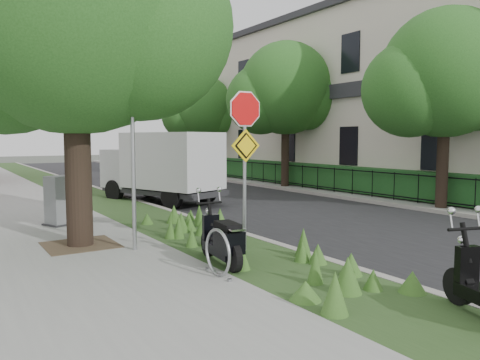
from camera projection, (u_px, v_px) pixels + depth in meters
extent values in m
plane|color=#4C5147|center=(319.00, 253.00, 9.44)|extent=(120.00, 120.00, 0.00)
cube|color=gray|center=(18.00, 206.00, 15.52)|extent=(3.50, 60.00, 0.12)
cube|color=#2C481F|center=(101.00, 200.00, 17.01)|extent=(2.00, 60.00, 0.12)
cube|color=#9E9991|center=(127.00, 198.00, 17.54)|extent=(0.20, 60.00, 0.13)
cube|color=black|center=(209.00, 194.00, 19.43)|extent=(7.00, 60.00, 0.01)
cube|color=#9E9991|center=(276.00, 188.00, 21.31)|extent=(0.20, 60.00, 0.13)
cube|color=gray|center=(305.00, 186.00, 22.23)|extent=(3.20, 60.00, 0.12)
cylinder|color=black|center=(77.00, 136.00, 9.42)|extent=(0.52, 0.52, 4.48)
sphere|color=#23541C|center=(1.00, 32.00, 9.27)|extent=(4.05, 4.05, 4.05)
sphere|color=#23541C|center=(138.00, 25.00, 9.25)|extent=(3.78, 3.78, 3.78)
cube|color=#473828|center=(81.00, 245.00, 9.62)|extent=(1.40, 1.40, 0.01)
cylinder|color=#A5A8AD|center=(133.00, 148.00, 9.04)|extent=(0.08, 0.08, 4.00)
torus|color=#A5A8AD|center=(218.00, 252.00, 7.44)|extent=(0.05, 0.77, 0.77)
cube|color=#A5A8AD|center=(230.00, 280.00, 7.17)|extent=(0.06, 0.06, 0.04)
cube|color=#A5A8AD|center=(207.00, 269.00, 7.77)|extent=(0.06, 0.06, 0.04)
cylinder|color=#A5A8AD|center=(245.00, 174.00, 9.04)|extent=(0.07, 0.07, 3.00)
cylinder|color=red|center=(246.00, 109.00, 8.91)|extent=(0.86, 0.03, 0.86)
cylinder|color=white|center=(245.00, 109.00, 8.92)|extent=(0.94, 0.02, 0.94)
cube|color=yellow|center=(246.00, 146.00, 8.97)|extent=(0.64, 0.03, 0.64)
cube|color=black|center=(288.00, 165.00, 21.60)|extent=(0.04, 24.00, 0.04)
cube|color=black|center=(288.00, 183.00, 21.67)|extent=(0.04, 24.00, 0.04)
cylinder|color=black|center=(288.00, 175.00, 21.64)|extent=(0.03, 0.03, 1.00)
cube|color=#18431C|center=(300.00, 173.00, 22.01)|extent=(1.00, 24.00, 1.10)
cube|color=beige|center=(356.00, 105.00, 23.66)|extent=(7.00, 26.00, 8.00)
cube|color=#2D2D33|center=(357.00, 23.00, 23.30)|extent=(7.40, 26.40, 0.30)
cube|color=#2D2D33|center=(302.00, 96.00, 21.72)|extent=(0.25, 26.00, 0.60)
cylinder|color=black|center=(443.00, 148.00, 14.71)|extent=(0.36, 0.36, 3.81)
sphere|color=#23541C|center=(446.00, 73.00, 14.50)|extent=(4.00, 4.00, 4.00)
sphere|color=#23541C|center=(410.00, 89.00, 14.56)|extent=(3.00, 3.00, 3.00)
sphere|color=#23541C|center=(476.00, 86.00, 14.55)|extent=(2.80, 2.80, 2.80)
cylinder|color=black|center=(285.00, 142.00, 21.40)|extent=(0.36, 0.36, 4.03)
sphere|color=#23541C|center=(286.00, 88.00, 21.18)|extent=(4.20, 4.20, 4.20)
sphere|color=#23541C|center=(261.00, 100.00, 21.25)|extent=(3.15, 3.15, 3.15)
sphere|color=#23541C|center=(307.00, 98.00, 21.23)|extent=(2.94, 2.94, 2.94)
cylinder|color=black|center=(203.00, 145.00, 28.12)|extent=(0.36, 0.36, 3.64)
sphere|color=#23541C|center=(202.00, 108.00, 27.92)|extent=(3.80, 3.80, 3.80)
sphere|color=#23541C|center=(185.00, 116.00, 27.98)|extent=(2.85, 2.85, 2.85)
sphere|color=#23541C|center=(217.00, 114.00, 27.97)|extent=(2.66, 2.66, 2.66)
cylinder|color=black|center=(459.00, 286.00, 6.16)|extent=(0.26, 0.50, 0.49)
cylinder|color=black|center=(208.00, 243.00, 8.69)|extent=(0.18, 0.50, 0.49)
cylinder|color=black|center=(234.00, 258.00, 7.65)|extent=(0.18, 0.50, 0.49)
cube|color=black|center=(221.00, 249.00, 8.13)|extent=(0.46, 1.11, 0.17)
cube|color=black|center=(229.00, 241.00, 7.81)|extent=(0.41, 0.65, 0.37)
cube|color=black|center=(228.00, 226.00, 7.83)|extent=(0.35, 0.59, 0.11)
cube|color=#262628|center=(163.00, 191.00, 16.70)|extent=(3.22, 4.98, 0.16)
cube|color=#B7BABC|center=(130.00, 168.00, 17.73)|extent=(2.11, 1.76, 1.41)
cube|color=silver|center=(172.00, 160.00, 16.31)|extent=(2.94, 3.79, 1.93)
cube|color=#262628|center=(65.00, 223.00, 12.00)|extent=(1.10, 0.93, 0.04)
cube|color=slate|center=(64.00, 200.00, 11.95)|extent=(0.96, 0.80, 1.24)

